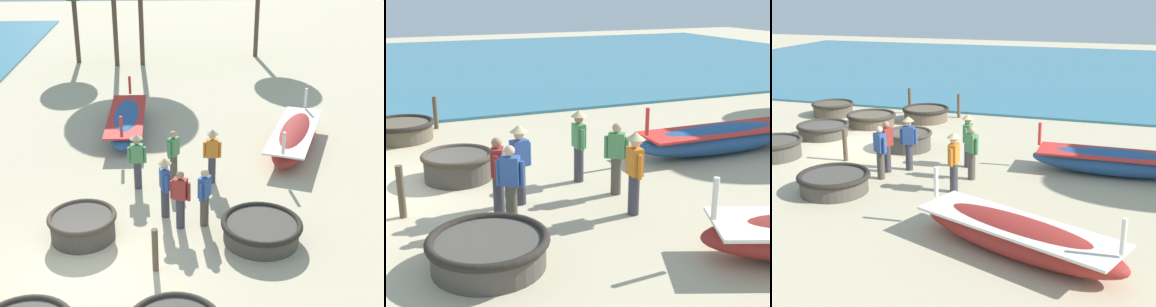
# 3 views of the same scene
# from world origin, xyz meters

# --- Properties ---
(ground_plane) EXTENTS (80.00, 80.00, 0.00)m
(ground_plane) POSITION_xyz_m (0.00, 0.00, 0.00)
(ground_plane) COLOR #C6B793
(sea) EXTENTS (28.00, 52.00, 0.10)m
(sea) POSITION_xyz_m (-19.88, 4.00, 0.05)
(sea) COLOR teal
(sea) RESTS_ON ground
(coracle_tilted) EXTENTS (1.84, 1.84, 0.61)m
(coracle_tilted) POSITION_xyz_m (1.97, -2.22, 0.33)
(coracle_tilted) COLOR #4C473F
(coracle_tilted) RESTS_ON ground
(coracle_weathered) EXTENTS (1.97, 1.97, 0.50)m
(coracle_weathered) POSITION_xyz_m (-2.81, -1.12, 0.28)
(coracle_weathered) COLOR brown
(coracle_weathered) RESTS_ON ground
(coracle_far_left) EXTENTS (1.68, 1.68, 0.64)m
(coracle_far_left) POSITION_xyz_m (-0.19, 1.59, 0.34)
(coracle_far_left) COLOR #4C473F
(coracle_far_left) RESTS_ON ground
(coracle_front_right) EXTENTS (1.81, 1.81, 0.57)m
(coracle_front_right) POSITION_xyz_m (-3.97, -3.54, 0.31)
(coracle_front_right) COLOR brown
(coracle_front_right) RESTS_ON ground
(coracle_center) EXTENTS (1.92, 1.92, 0.50)m
(coracle_center) POSITION_xyz_m (-0.76, -2.07, 0.27)
(coracle_center) COLOR #4C473F
(coracle_center) RESTS_ON ground
(coracle_upturned) EXTENTS (1.97, 1.97, 0.54)m
(coracle_upturned) POSITION_xyz_m (4.12, 1.26, 0.29)
(coracle_upturned) COLOR #4C473F
(coracle_upturned) RESTS_ON ground
(coracle_far_right) EXTENTS (1.95, 1.95, 0.57)m
(coracle_far_right) POSITION_xyz_m (-4.23, 0.67, 0.31)
(coracle_far_right) COLOR brown
(coracle_far_right) RESTS_ON ground
(long_boat_white_hull) EXTENTS (1.27, 4.86, 1.43)m
(long_boat_white_hull) POSITION_xyz_m (0.44, 8.44, 0.41)
(long_boat_white_hull) COLOR #285693
(long_boat_white_hull) RESTS_ON ground
(long_boat_ochre_hull) EXTENTS (2.95, 4.98, 1.43)m
(long_boat_ochre_hull) POSITION_xyz_m (6.14, 6.72, 0.41)
(long_boat_ochre_hull) COLOR maroon
(long_boat_ochre_hull) RESTS_ON ground
(fisherman_standing_left) EXTENTS (0.53, 0.36, 1.67)m
(fisherman_standing_left) POSITION_xyz_m (1.03, 4.10, 0.96)
(fisherman_standing_left) COLOR #383842
(fisherman_standing_left) RESTS_ON ground
(fisherman_crouching) EXTENTS (0.53, 0.36, 1.67)m
(fisherman_crouching) POSITION_xyz_m (3.18, 4.36, 0.96)
(fisherman_crouching) COLOR #383842
(fisherman_crouching) RESTS_ON ground
(fisherman_with_hat) EXTENTS (0.36, 0.52, 1.67)m
(fisherman_with_hat) POSITION_xyz_m (1.81, 2.48, 0.96)
(fisherman_with_hat) COLOR #383842
(fisherman_with_hat) RESTS_ON ground
(fisherman_hauling) EXTENTS (0.50, 0.33, 1.57)m
(fisherman_hauling) POSITION_xyz_m (2.19, 1.93, 0.84)
(fisherman_hauling) COLOR #383842
(fisherman_hauling) RESTS_ON ground
(fisherman_standing_right) EXTENTS (0.37, 0.46, 1.57)m
(fisherman_standing_right) POSITION_xyz_m (2.06, 4.53, 0.84)
(fisherman_standing_right) COLOR #4C473D
(fisherman_standing_right) RESTS_ON ground
(fisherman_by_coracle) EXTENTS (0.36, 0.47, 1.57)m
(fisherman_by_coracle) POSITION_xyz_m (2.80, 2.01, 0.84)
(fisherman_by_coracle) COLOR #4C473D
(fisherman_by_coracle) RESTS_ON ground
(mooring_post_inland) EXTENTS (0.14, 0.14, 1.03)m
(mooring_post_inland) POSITION_xyz_m (-5.17, 1.81, 0.51)
(mooring_post_inland) COLOR brown
(mooring_post_inland) RESTS_ON ground
(mooring_post_mid_beach) EXTENTS (0.14, 0.14, 1.05)m
(mooring_post_mid_beach) POSITION_xyz_m (1.59, 0.18, 0.53)
(mooring_post_mid_beach) COLOR brown
(mooring_post_mid_beach) RESTS_ON ground
(mooring_post_shoreline) EXTENTS (0.14, 0.14, 1.12)m
(mooring_post_shoreline) POSITION_xyz_m (-5.29, -0.49, 0.56)
(mooring_post_shoreline) COLOR brown
(mooring_post_shoreline) RESTS_ON ground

